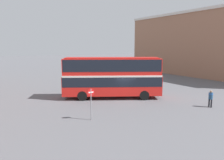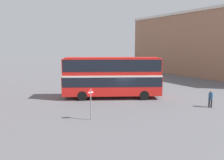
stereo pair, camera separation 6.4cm
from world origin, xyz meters
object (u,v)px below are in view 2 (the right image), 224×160
Objects in this scene: no_entry_sign at (91,99)px; parked_car_kerb_near at (110,79)px; pedestrian_foreground at (211,97)px; double_decker_bus at (112,75)px.

parked_car_kerb_near is at bearing 53.42° from no_entry_sign.
pedestrian_foreground is 0.64× the size of no_entry_sign.
parked_car_kerb_near is (-1.14, 16.77, -0.27)m from pedestrian_foreground.
no_entry_sign is at bearing -11.23° from pedestrian_foreground.
double_decker_bus is 4.17× the size of no_entry_sign.
double_decker_bus is 9.96m from parked_car_kerb_near.
double_decker_bus is 7.78m from no_entry_sign.
parked_car_kerb_near is (4.92, 8.45, -1.92)m from double_decker_bus.
no_entry_sign is at bearing -134.25° from parked_car_kerb_near.
pedestrian_foreground is at bearing -13.85° from no_entry_sign.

